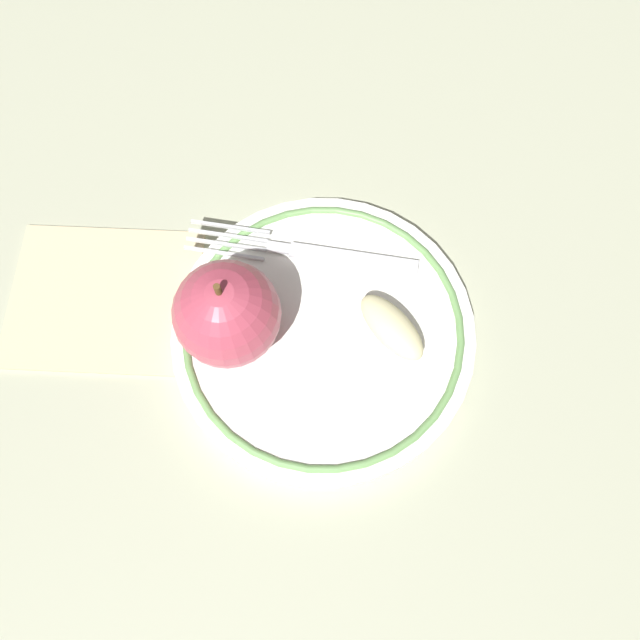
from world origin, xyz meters
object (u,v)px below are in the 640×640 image
Objects in this scene: apple_red_whole at (229,320)px; plate at (320,333)px; apple_slice_front at (392,327)px; fork at (308,252)px; napkin_folded at (103,297)px.

plate is at bearing -10.26° from apple_red_whole.
fork is at bearing 4.08° from apple_slice_front.
apple_red_whole is 0.13m from napkin_folded.
napkin_folded is (-0.16, 0.08, -0.01)m from plate.
apple_slice_front is 0.23m from napkin_folded.
napkin_folded is (-0.09, 0.07, -0.05)m from apple_red_whole.
plate is 0.18m from napkin_folded.
fork is 1.17× the size of napkin_folded.
plate is 0.06m from apple_slice_front.
napkin_folded is at bearing 143.62° from apple_red_whole.
napkin_folded is at bearing 152.81° from plate.
apple_slice_front is 0.09m from fork.
plate is at bearing 48.77° from apple_slice_front.
plate reaches higher than napkin_folded.
apple_slice_front is (0.11, -0.03, -0.03)m from apple_red_whole.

